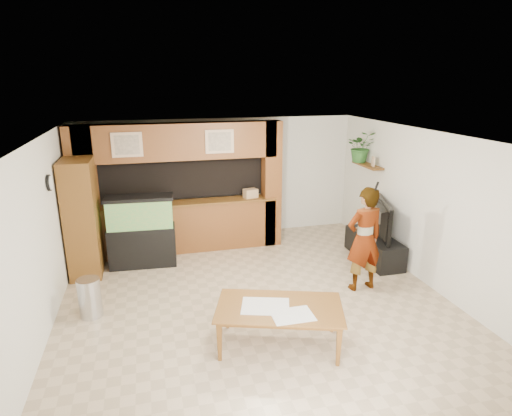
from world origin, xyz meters
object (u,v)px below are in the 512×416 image
object	(u,v)px
aquarium	(142,232)
person	(364,239)
dining_table	(279,328)
television	(377,219)
pantry_cabinet	(82,218)

from	to	relation	value
aquarium	person	world-z (taller)	person
person	dining_table	xyz separation A→B (m)	(-1.84, -1.24, -0.60)
aquarium	television	size ratio (longest dim) A/B	1.10
pantry_cabinet	aquarium	bearing A→B (deg)	5.79
aquarium	television	distance (m)	4.45
dining_table	pantry_cabinet	bearing A→B (deg)	150.06
television	aquarium	bearing A→B (deg)	98.34
aquarium	dining_table	size ratio (longest dim) A/B	0.83
television	dining_table	distance (m)	3.54
pantry_cabinet	aquarium	distance (m)	1.06
person	dining_table	world-z (taller)	person
television	dining_table	size ratio (longest dim) A/B	0.75
television	person	xyz separation A→B (m)	(-0.82, -1.04, 0.04)
pantry_cabinet	dining_table	size ratio (longest dim) A/B	1.28
aquarium	pantry_cabinet	bearing A→B (deg)	-170.23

